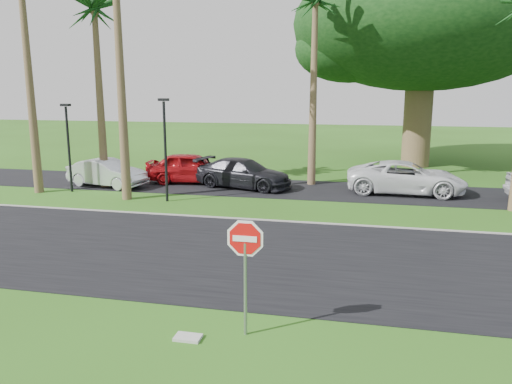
{
  "coord_description": "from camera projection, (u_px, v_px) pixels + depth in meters",
  "views": [
    {
      "loc": [
        2.81,
        -12.37,
        5.07
      ],
      "look_at": [
        -0.6,
        2.94,
        1.8
      ],
      "focal_mm": 35.0,
      "sensor_mm": 36.0,
      "label": 1
    }
  ],
  "objects": [
    {
      "name": "car_minivan",
      "position": [
        406.0,
        178.0,
        24.33
      ],
      "size": [
        5.75,
        2.82,
        1.57
      ],
      "primitive_type": "imported",
      "rotation": [
        0.0,
        0.0,
        1.53
      ],
      "color": "silver",
      "rests_on": "ground"
    },
    {
      "name": "car_red",
      "position": [
        191.0,
        168.0,
        27.05
      ],
      "size": [
        5.06,
        2.56,
        1.65
      ],
      "primitive_type": "imported",
      "rotation": [
        0.0,
        0.0,
        1.7
      ],
      "color": "maroon",
      "rests_on": "ground"
    },
    {
      "name": "streetlight_left",
      "position": [
        68.0,
        142.0,
        24.46
      ],
      "size": [
        0.45,
        0.25,
        4.34
      ],
      "color": "black",
      "rests_on": "ground"
    },
    {
      "name": "curb",
      "position": [
        288.0,
        222.0,
        19.23
      ],
      "size": [
        120.0,
        0.12,
        0.06
      ],
      "primitive_type": "cube",
      "color": "gray",
      "rests_on": "ground"
    },
    {
      "name": "car_silver",
      "position": [
        107.0,
        173.0,
        26.07
      ],
      "size": [
        4.55,
        2.39,
        1.43
      ],
      "primitive_type": "imported",
      "rotation": [
        0.0,
        0.0,
        1.36
      ],
      "color": "silver",
      "rests_on": "ground"
    },
    {
      "name": "streetlight_right",
      "position": [
        165.0,
        143.0,
        22.31
      ],
      "size": [
        0.45,
        0.25,
        4.64
      ],
      "color": "black",
      "rests_on": "ground"
    },
    {
      "name": "ground",
      "position": [
        254.0,
        280.0,
        13.45
      ],
      "size": [
        120.0,
        120.0,
        0.0
      ],
      "primitive_type": "plane",
      "color": "#284F13",
      "rests_on": "ground"
    },
    {
      "name": "car_dark",
      "position": [
        244.0,
        174.0,
        25.77
      ],
      "size": [
        5.48,
        3.28,
        1.49
      ],
      "primitive_type": "imported",
      "rotation": [
        0.0,
        0.0,
        1.32
      ],
      "color": "black",
      "rests_on": "ground"
    },
    {
      "name": "canopy_tree",
      "position": [
        424.0,
        25.0,
        31.38
      ],
      "size": [
        16.5,
        16.5,
        13.12
      ],
      "color": "brown",
      "rests_on": "ground"
    },
    {
      "name": "utility_slab",
      "position": [
        188.0,
        337.0,
        10.28
      ],
      "size": [
        0.55,
        0.35,
        0.06
      ],
      "primitive_type": "cube",
      "rotation": [
        0.0,
        0.0,
        -0.0
      ],
      "color": "#A7A89F",
      "rests_on": "ground"
    },
    {
      "name": "palm_left_mid",
      "position": [
        95.0,
        13.0,
        24.42
      ],
      "size": [
        5.0,
        5.0,
        10.0
      ],
      "color": "brown",
      "rests_on": "ground"
    },
    {
      "name": "palm_center",
      "position": [
        315.0,
        5.0,
        24.96
      ],
      "size": [
        5.0,
        5.0,
        10.5
      ],
      "color": "brown",
      "rests_on": "ground"
    },
    {
      "name": "stop_sign_near",
      "position": [
        245.0,
        254.0,
        10.12
      ],
      "size": [
        1.05,
        0.07,
        2.62
      ],
      "color": "gray",
      "rests_on": "ground"
    },
    {
      "name": "road",
      "position": [
        268.0,
        256.0,
        15.36
      ],
      "size": [
        120.0,
        8.0,
        0.02
      ],
      "primitive_type": "cube",
      "color": "black",
      "rests_on": "ground"
    },
    {
      "name": "parking_strip",
      "position": [
        308.0,
        190.0,
        25.4
      ],
      "size": [
        120.0,
        5.0,
        0.02
      ],
      "primitive_type": "cube",
      "color": "black",
      "rests_on": "ground"
    }
  ]
}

